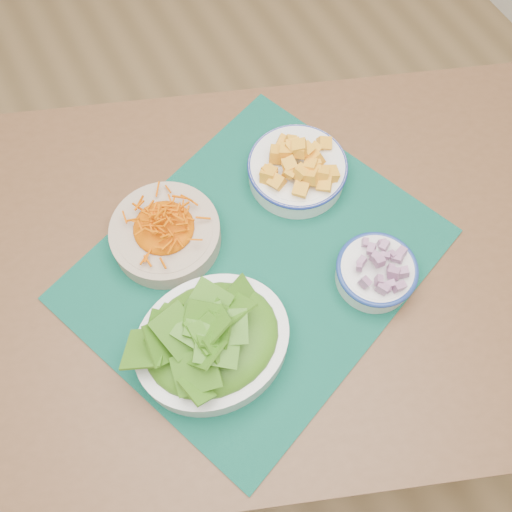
% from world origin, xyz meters
% --- Properties ---
extents(ground, '(4.00, 4.00, 0.00)m').
position_xyz_m(ground, '(0.00, 0.00, 0.00)').
color(ground, '#A07C4D').
rests_on(ground, ground).
extents(table, '(1.33, 1.11, 0.75)m').
position_xyz_m(table, '(0.25, 0.05, 0.64)').
color(table, brown).
rests_on(table, ground).
extents(placemat, '(0.70, 0.64, 0.00)m').
position_xyz_m(placemat, '(0.23, 0.06, 0.75)').
color(placemat, '#05352A').
rests_on(placemat, table).
extents(carrot_bowl, '(0.19, 0.19, 0.07)m').
position_xyz_m(carrot_bowl, '(0.11, 0.17, 0.79)').
color(carrot_bowl, '#BFA88E').
rests_on(carrot_bowl, placemat).
extents(squash_bowl, '(0.21, 0.21, 0.09)m').
position_xyz_m(squash_bowl, '(0.37, 0.17, 0.80)').
color(squash_bowl, white).
rests_on(squash_bowl, placemat).
extents(lettuce_bowl, '(0.25, 0.21, 0.11)m').
position_xyz_m(lettuce_bowl, '(0.10, -0.04, 0.81)').
color(lettuce_bowl, white).
rests_on(lettuce_bowl, placemat).
extents(onion_bowl, '(0.15, 0.15, 0.07)m').
position_xyz_m(onion_bowl, '(0.39, -0.06, 0.79)').
color(onion_bowl, white).
rests_on(onion_bowl, placemat).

